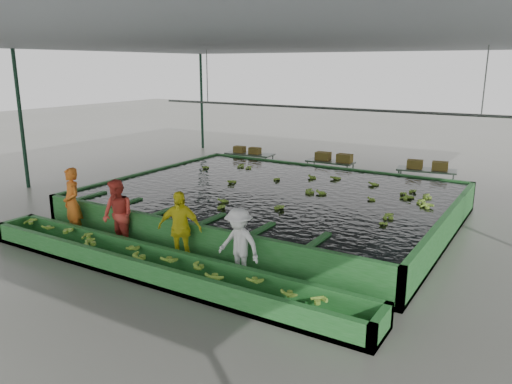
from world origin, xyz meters
The scene contains 21 objects.
ground centered at (0.00, 0.00, 0.00)m, with size 80.00×80.00×0.00m, color slate.
shed_roof centered at (0.00, 0.00, 5.00)m, with size 20.00×22.00×0.04m, color #8C93A1.
shed_posts centered at (0.00, 0.00, 2.50)m, with size 20.00×22.00×5.00m, color #132F20, non-canonical shape.
flotation_tank centered at (0.00, 1.50, 0.45)m, with size 10.00×8.00×0.90m, color #2B7331, non-canonical shape.
tank_water centered at (0.00, 1.50, 0.85)m, with size 9.70×7.70×0.00m, color black.
sorting_trough centered at (0.00, -3.60, 0.25)m, with size 10.00×1.00×0.50m, color #2B7331, non-canonical shape.
cableway_rail centered at (0.00, 5.00, 3.00)m, with size 0.08×0.08×14.00m, color #59605B.
rail_hanger_left centered at (-5.00, 5.00, 4.00)m, with size 0.04×0.04×2.00m, color #59605B.
rail_hanger_right centered at (5.00, 5.00, 4.00)m, with size 0.04×0.04×2.00m, color #59605B.
worker_a centered at (-3.63, -2.80, 0.94)m, with size 0.68×0.45×1.87m, color orange.
worker_b centered at (-1.96, -2.80, 0.88)m, with size 0.85×0.66×1.75m, color #D64134.
worker_c centered at (0.00, -2.80, 0.87)m, with size 1.02×0.43×1.74m, color yellow.
worker_d centered at (1.60, -2.80, 0.80)m, with size 1.03×0.59×1.59m, color white.
packing_table_left centered at (-3.79, 6.18, 0.45)m, with size 1.99×0.80×0.91m, color #59605B, non-canonical shape.
packing_table_mid centered at (-0.43, 6.71, 0.41)m, with size 1.82×0.73×0.83m, color #59605B, non-canonical shape.
packing_table_right centered at (3.22, 6.69, 0.45)m, with size 1.99×0.80×0.91m, color #59605B, non-canonical shape.
box_stack_left centered at (-3.90, 6.16, 0.91)m, with size 1.18×0.33×0.25m, color brown, non-canonical shape.
box_stack_mid centered at (-0.31, 6.77, 0.83)m, with size 1.45×0.40×0.31m, color brown, non-canonical shape.
box_stack_right centered at (3.23, 6.70, 0.91)m, with size 1.36×0.38×0.29m, color brown, non-canonical shape.
floating_bananas centered at (0.00, 2.30, 0.85)m, with size 8.13×5.54×0.11m, color #7FAE32, non-canonical shape.
trough_bananas centered at (0.00, -3.60, 0.40)m, with size 9.19×0.61×0.12m, color #7FAE32, non-canonical shape.
Camera 1 is at (7.05, -11.01, 4.46)m, focal length 35.00 mm.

